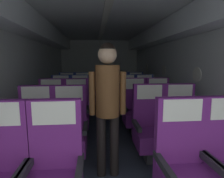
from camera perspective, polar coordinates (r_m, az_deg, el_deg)
ground at (r=3.97m, az=-2.04°, el=-12.04°), size 3.31×7.95×0.02m
fuselage_shell at (r=3.97m, az=-2.37°, el=12.21°), size 3.19×7.60×2.27m
seat_a_left_aisle at (r=1.75m, az=-17.44°, el=-24.18°), size 0.48×0.49×1.07m
seat_a_right_window at (r=1.87m, az=21.54°, el=-22.12°), size 0.48×0.49×1.07m
seat_b_left_window at (r=2.68m, az=-22.60°, el=-12.52°), size 0.48×0.49×1.07m
seat_b_left_aisle at (r=2.58m, az=-13.05°, el=-12.93°), size 0.48×0.49×1.07m
seat_b_right_aisle at (r=2.84m, az=20.70°, el=-11.20°), size 0.48×0.49×1.07m
seat_b_right_window at (r=2.69m, az=11.84°, el=-11.98°), size 0.48×0.49×1.07m
seat_c_left_window at (r=3.57m, az=-18.34°, el=-7.06°), size 0.48×0.49×1.07m
seat_c_left_aisle at (r=3.47m, az=-10.95°, el=-7.18°), size 0.48×0.49×1.07m
seat_c_right_aisle at (r=3.68m, az=14.26°, el=-6.38°), size 0.48×0.49×1.07m
seat_c_right_window at (r=3.56m, az=7.17°, el=-6.70°), size 0.48×0.49×1.07m
seat_d_left_window at (r=4.46m, az=-15.52°, el=-3.81°), size 0.48×0.49×1.07m
seat_d_left_aisle at (r=4.40m, az=-9.85°, el=-3.79°), size 0.48×0.49×1.07m
seat_d_right_aisle at (r=4.55m, az=10.18°, el=-3.37°), size 0.48×0.49×1.07m
seat_d_right_window at (r=4.45m, az=4.73°, el=-3.56°), size 0.48×0.49×1.07m
seat_e_left_window at (r=5.40m, az=-13.78°, el=-1.61°), size 0.48×0.49×1.07m
seat_e_left_aisle at (r=5.33m, az=-9.11°, el=-1.59°), size 0.48×0.49×1.07m
seat_e_right_aisle at (r=5.46m, az=7.50°, el=-1.31°), size 0.48×0.49×1.07m
seat_e_right_window at (r=5.39m, az=2.87°, el=-1.38°), size 0.48×0.49×1.07m
flight_attendant at (r=2.14m, az=-1.38°, el=-2.32°), size 0.43×0.28×1.60m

